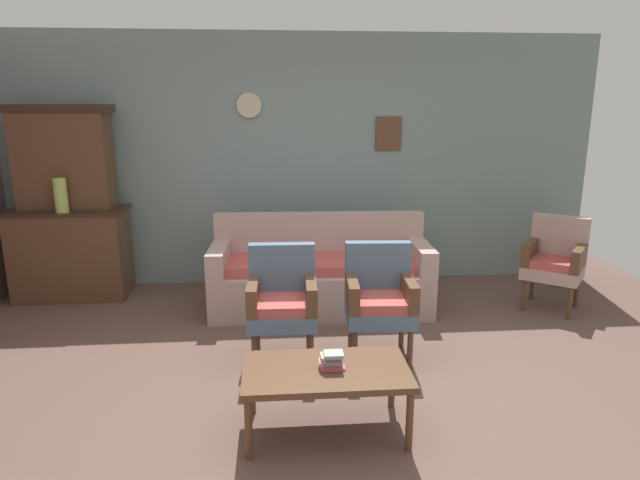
# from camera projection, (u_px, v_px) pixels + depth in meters

# --- Properties ---
(ground_plane) EXTENTS (7.68, 7.68, 0.00)m
(ground_plane) POSITION_uv_depth(u_px,v_px,m) (329.00, 397.00, 3.76)
(ground_plane) COLOR brown
(wall_back_with_decor) EXTENTS (6.40, 0.09, 2.70)m
(wall_back_with_decor) POSITION_uv_depth(u_px,v_px,m) (306.00, 161.00, 5.97)
(wall_back_with_decor) COLOR gray
(wall_back_with_decor) RESTS_ON ground
(side_cabinet) EXTENTS (1.16, 0.55, 0.93)m
(side_cabinet) POSITION_uv_depth(u_px,v_px,m) (72.00, 253.00, 5.62)
(side_cabinet) COLOR brown
(side_cabinet) RESTS_ON ground
(cabinet_upper_hutch) EXTENTS (0.99, 0.38, 1.03)m
(cabinet_upper_hutch) POSITION_uv_depth(u_px,v_px,m) (64.00, 156.00, 5.46)
(cabinet_upper_hutch) COLOR brown
(cabinet_upper_hutch) RESTS_ON side_cabinet
(vase_on_cabinet) EXTENTS (0.13, 0.13, 0.34)m
(vase_on_cabinet) POSITION_uv_depth(u_px,v_px,m) (61.00, 195.00, 5.30)
(vase_on_cabinet) COLOR #A6C559
(vase_on_cabinet) RESTS_ON side_cabinet
(floral_couch) EXTENTS (2.12, 0.87, 0.90)m
(floral_couch) POSITION_uv_depth(u_px,v_px,m) (320.00, 276.00, 5.34)
(floral_couch) COLOR tan
(floral_couch) RESTS_ON ground
(armchair_near_couch_end) EXTENTS (0.53, 0.50, 0.90)m
(armchair_near_couch_end) POSITION_uv_depth(u_px,v_px,m) (282.00, 299.00, 4.22)
(armchair_near_couch_end) COLOR slate
(armchair_near_couch_end) RESTS_ON ground
(armchair_row_middle) EXTENTS (0.55, 0.52, 0.90)m
(armchair_row_middle) POSITION_uv_depth(u_px,v_px,m) (379.00, 296.00, 4.27)
(armchair_row_middle) COLOR slate
(armchair_row_middle) RESTS_ON ground
(wingback_chair_by_fireplace) EXTENTS (0.71, 0.71, 0.90)m
(wingback_chair_by_fireplace) POSITION_uv_depth(u_px,v_px,m) (555.00, 259.00, 5.30)
(wingback_chair_by_fireplace) COLOR tan
(wingback_chair_by_fireplace) RESTS_ON ground
(coffee_table) EXTENTS (1.00, 0.56, 0.42)m
(coffee_table) POSITION_uv_depth(u_px,v_px,m) (326.00, 375.00, 3.28)
(coffee_table) COLOR brown
(coffee_table) RESTS_ON ground
(book_stack_on_table) EXTENTS (0.15, 0.11, 0.11)m
(book_stack_on_table) POSITION_uv_depth(u_px,v_px,m) (332.00, 361.00, 3.26)
(book_stack_on_table) COLOR #E86479
(book_stack_on_table) RESTS_ON coffee_table
(floor_vase_by_wall) EXTENTS (0.25, 0.25, 0.70)m
(floor_vase_by_wall) POSITION_uv_depth(u_px,v_px,m) (568.00, 255.00, 5.98)
(floor_vase_by_wall) COLOR olive
(floor_vase_by_wall) RESTS_ON ground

